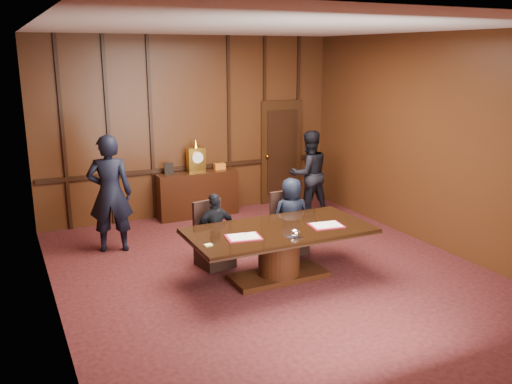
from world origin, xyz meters
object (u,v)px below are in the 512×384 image
sideboard (197,192)px  conference_table (279,245)px  signatory_left (216,231)px  witness_left (110,194)px  signatory_right (291,216)px  witness_right (309,174)px

sideboard → conference_table: bearing=-90.1°
signatory_left → witness_left: witness_left is taller
conference_table → signatory_right: 1.04m
signatory_right → witness_left: 2.95m
signatory_left → witness_right: witness_right is taller
sideboard → signatory_left: 2.73m
conference_table → witness_left: 2.96m
conference_table → signatory_right: signatory_right is taller
signatory_right → witness_right: witness_right is taller
signatory_right → conference_table: bearing=60.7°
sideboard → signatory_right: (0.65, -2.65, 0.14)m
sideboard → witness_right: (2.01, -0.93, 0.37)m
witness_left → witness_right: size_ratio=1.13×
sideboard → conference_table: 3.45m
sideboard → signatory_right: bearing=-76.3°
sideboard → signatory_left: (-0.65, -2.65, 0.09)m
sideboard → witness_left: witness_left is taller
sideboard → witness_left: size_ratio=0.83×
signatory_right → witness_left: size_ratio=0.65×
signatory_left → signatory_right: size_ratio=0.92×
sideboard → signatory_left: sideboard is taller
conference_table → witness_right: bearing=51.4°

